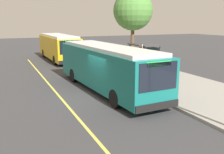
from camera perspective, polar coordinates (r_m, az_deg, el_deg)
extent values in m
plane|color=#38383A|center=(15.57, -2.66, -4.52)|extent=(120.00, 120.00, 0.00)
cube|color=gray|center=(18.51, 14.92, -1.96)|extent=(44.00, 6.40, 0.15)
cube|color=#E0D64C|center=(14.95, -10.57, -5.43)|extent=(36.00, 0.14, 0.01)
cube|color=#146B66|center=(16.83, -1.26, 2.19)|extent=(11.11, 3.20, 2.40)
cube|color=silver|center=(16.65, -1.28, 6.60)|extent=(10.22, 2.89, 0.20)
cube|color=black|center=(12.14, 10.27, 0.12)|extent=(0.17, 2.17, 1.34)
cube|color=black|center=(17.38, 2.56, 3.47)|extent=(9.64, 0.62, 1.06)
cube|color=silver|center=(17.62, 2.53, -0.61)|extent=(10.41, 0.65, 0.28)
cube|color=#26D83F|center=(12.03, 10.39, 2.85)|extent=(0.11, 1.40, 0.24)
cube|color=black|center=(12.51, 10.05, -6.41)|extent=(0.23, 2.50, 0.36)
cylinder|color=black|center=(14.80, 8.65, -3.54)|extent=(1.01, 0.34, 1.00)
cylinder|color=black|center=(13.61, 0.72, -4.80)|extent=(1.01, 0.34, 1.00)
cylinder|color=black|center=(20.43, -2.41, 0.99)|extent=(1.01, 0.34, 1.00)
cylinder|color=black|center=(19.59, -8.54, 0.37)|extent=(1.01, 0.34, 1.00)
cube|color=gold|center=(30.77, -11.78, 6.54)|extent=(10.38, 2.69, 2.40)
cube|color=silver|center=(30.68, -11.89, 8.95)|extent=(9.55, 2.42, 0.20)
cube|color=black|center=(25.73, -9.17, 6.52)|extent=(0.07, 2.17, 1.34)
cube|color=black|center=(31.06, -9.47, 7.21)|extent=(9.10, 0.16, 1.06)
cube|color=black|center=(31.20, -9.39, 4.89)|extent=(9.83, 0.16, 0.28)
cube|color=#26D83F|center=(25.67, -9.21, 7.83)|extent=(0.05, 1.40, 0.24)
cube|color=black|center=(25.90, -9.05, 3.32)|extent=(0.11, 2.50, 0.36)
cylinder|color=black|center=(28.11, -7.90, 4.00)|extent=(1.00, 0.29, 1.00)
cylinder|color=black|center=(27.54, -12.50, 3.65)|extent=(1.00, 0.29, 1.00)
cylinder|color=black|center=(34.15, -11.01, 5.35)|extent=(1.00, 0.29, 1.00)
cylinder|color=black|center=(33.68, -14.84, 5.07)|extent=(1.00, 0.29, 1.00)
cylinder|color=#333338|center=(20.83, 10.45, 3.39)|extent=(0.10, 0.10, 2.40)
cylinder|color=#333338|center=(20.13, 7.38, 3.19)|extent=(0.10, 0.10, 2.40)
cylinder|color=#333338|center=(23.00, 6.80, 4.33)|extent=(0.10, 0.10, 2.40)
cylinder|color=#333338|center=(22.37, 3.92, 4.17)|extent=(0.10, 0.10, 2.40)
cube|color=#333338|center=(21.42, 7.16, 7.08)|extent=(2.90, 1.60, 0.08)
cube|color=#4C606B|center=(21.90, 8.53, 3.89)|extent=(2.47, 0.04, 2.16)
cube|color=navy|center=(22.68, 5.38, 4.13)|extent=(0.06, 1.11, 1.82)
cube|color=brown|center=(21.86, 6.64, 1.93)|extent=(1.60, 0.44, 0.06)
cube|color=brown|center=(21.94, 7.20, 2.70)|extent=(1.60, 0.05, 0.44)
cube|color=#333338|center=(22.52, 5.69, 1.68)|extent=(0.08, 0.40, 0.45)
cube|color=#333338|center=(21.30, 7.60, 1.02)|extent=(0.08, 0.40, 0.45)
cylinder|color=#333338|center=(18.53, 6.37, 3.05)|extent=(0.07, 0.07, 2.80)
cube|color=white|center=(18.37, 6.40, 6.44)|extent=(0.44, 0.03, 0.56)
cube|color=red|center=(18.37, 6.36, 6.44)|extent=(0.40, 0.01, 0.16)
cylinder|color=#282D47|center=(23.01, 0.33, 2.47)|extent=(0.14, 0.14, 0.85)
cylinder|color=#282D47|center=(22.94, -0.08, 2.44)|extent=(0.14, 0.14, 0.85)
cube|color=beige|center=(22.86, 0.13, 4.27)|extent=(0.24, 0.40, 0.62)
sphere|color=tan|center=(22.81, 0.13, 5.32)|extent=(0.22, 0.22, 0.22)
cylinder|color=brown|center=(26.72, 4.53, 7.09)|extent=(0.36, 0.36, 3.89)
sphere|color=#4C8438|center=(26.63, 4.66, 14.47)|extent=(3.96, 3.96, 3.96)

